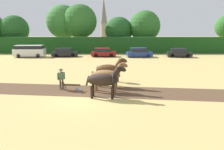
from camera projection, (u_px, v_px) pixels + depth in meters
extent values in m
plane|color=tan|center=(86.00, 98.00, 15.32)|extent=(240.00, 240.00, 0.00)
cube|color=brown|center=(46.00, 89.00, 17.56)|extent=(32.56, 6.83, 0.01)
cube|color=#194719|center=(103.00, 45.00, 42.96)|extent=(72.36, 1.69, 3.18)
cylinder|color=#423323|center=(16.00, 44.00, 47.56)|extent=(0.44, 0.44, 2.96)
sphere|color=#235623|center=(15.00, 29.00, 46.91)|extent=(5.99, 5.99, 5.99)
cylinder|color=brown|center=(64.00, 41.00, 49.43)|extent=(0.44, 0.44, 4.25)
sphere|color=#387533|center=(63.00, 22.00, 48.56)|extent=(7.39, 7.39, 7.39)
cylinder|color=brown|center=(81.00, 41.00, 47.74)|extent=(0.44, 0.44, 4.33)
sphere|color=#2D6628|center=(80.00, 21.00, 46.87)|extent=(7.22, 7.22, 7.22)
cylinder|color=#4C3823|center=(119.00, 44.00, 48.98)|extent=(0.44, 0.44, 2.64)
sphere|color=#235623|center=(119.00, 31.00, 48.35)|extent=(6.09, 6.09, 6.09)
cylinder|color=#4C3823|center=(144.00, 43.00, 48.33)|extent=(0.44, 0.44, 3.44)
sphere|color=#2D6628|center=(145.00, 26.00, 47.58)|extent=(6.76, 6.76, 6.76)
cylinder|color=gray|center=(104.00, 34.00, 68.90)|extent=(1.99, 1.99, 6.39)
cone|color=slate|center=(104.00, 10.00, 67.41)|extent=(2.19, 2.19, 7.81)
ellipsoid|color=black|center=(102.00, 80.00, 15.24)|extent=(2.32, 1.17, 0.88)
cylinder|color=black|center=(113.00, 91.00, 15.59)|extent=(0.18, 0.18, 0.91)
cylinder|color=black|center=(112.00, 93.00, 15.09)|extent=(0.18, 0.18, 0.91)
cylinder|color=black|center=(93.00, 90.00, 15.74)|extent=(0.18, 0.18, 0.91)
cylinder|color=black|center=(92.00, 92.00, 15.25)|extent=(0.18, 0.18, 0.91)
cylinder|color=black|center=(116.00, 73.00, 15.03)|extent=(0.85, 0.51, 0.91)
ellipsoid|color=black|center=(122.00, 69.00, 14.92)|extent=(0.70, 0.33, 0.54)
cube|color=black|center=(119.00, 70.00, 14.97)|extent=(0.43, 0.13, 0.57)
cylinder|color=black|center=(88.00, 81.00, 15.37)|extent=(0.31, 0.15, 0.71)
torus|color=black|center=(113.00, 79.00, 15.14)|extent=(0.21, 0.91, 0.90)
ellipsoid|color=brown|center=(106.00, 75.00, 16.76)|extent=(2.36, 1.09, 0.80)
cylinder|color=brown|center=(115.00, 85.00, 17.08)|extent=(0.18, 0.18, 0.95)
cylinder|color=brown|center=(115.00, 87.00, 16.63)|extent=(0.18, 0.18, 0.95)
cylinder|color=brown|center=(97.00, 85.00, 17.24)|extent=(0.18, 0.18, 0.95)
cylinder|color=brown|center=(96.00, 86.00, 16.79)|extent=(0.18, 0.18, 0.95)
cylinder|color=brown|center=(118.00, 69.00, 16.55)|extent=(0.84, 0.47, 0.92)
ellipsoid|color=brown|center=(124.00, 65.00, 16.43)|extent=(0.70, 0.33, 0.54)
cube|color=black|center=(121.00, 67.00, 16.49)|extent=(0.45, 0.13, 0.60)
cylinder|color=black|center=(92.00, 76.00, 16.89)|extent=(0.31, 0.15, 0.71)
torus|color=black|center=(116.00, 75.00, 16.66)|extent=(0.20, 0.83, 0.83)
ellipsoid|color=#513319|center=(108.00, 70.00, 18.25)|extent=(2.14, 1.15, 0.88)
cylinder|color=#513319|center=(116.00, 80.00, 18.62)|extent=(0.18, 0.18, 1.05)
cylinder|color=#513319|center=(116.00, 81.00, 18.12)|extent=(0.18, 0.18, 1.05)
cylinder|color=#513319|center=(101.00, 79.00, 18.76)|extent=(0.18, 0.18, 1.05)
cylinder|color=#513319|center=(100.00, 81.00, 18.27)|extent=(0.18, 0.18, 1.05)
cylinder|color=#513319|center=(119.00, 64.00, 18.05)|extent=(0.86, 0.50, 0.92)
ellipsoid|color=#513319|center=(124.00, 60.00, 17.94)|extent=(0.70, 0.33, 0.54)
cube|color=black|center=(121.00, 62.00, 17.99)|extent=(0.44, 0.13, 0.58)
cylinder|color=black|center=(97.00, 70.00, 18.38)|extent=(0.31, 0.15, 0.71)
torus|color=black|center=(117.00, 69.00, 18.16)|extent=(0.21, 0.90, 0.89)
cube|color=#4C331E|center=(71.00, 85.00, 17.24)|extent=(1.50, 0.27, 0.12)
cube|color=#939399|center=(79.00, 89.00, 17.25)|extent=(0.50, 0.25, 0.39)
cylinder|color=#4C331E|center=(63.00, 83.00, 17.49)|extent=(0.40, 0.10, 0.96)
cylinder|color=#4C331E|center=(62.00, 84.00, 17.10)|extent=(0.40, 0.10, 0.96)
cylinder|color=#4C4C4C|center=(63.00, 84.00, 17.64)|extent=(0.14, 0.14, 0.82)
cylinder|color=#4C4C4C|center=(60.00, 84.00, 17.51)|extent=(0.14, 0.14, 0.82)
cube|color=#4C6B4C|center=(61.00, 76.00, 17.43)|extent=(0.50, 0.45, 0.58)
sphere|color=tan|center=(61.00, 71.00, 17.34)|extent=(0.22, 0.22, 0.22)
cylinder|color=#4C6B4C|center=(64.00, 76.00, 17.60)|extent=(0.09, 0.09, 0.55)
cylinder|color=#4C6B4C|center=(58.00, 77.00, 17.27)|extent=(0.09, 0.09, 0.55)
cylinder|color=#665B4C|center=(61.00, 70.00, 17.33)|extent=(0.42, 0.42, 0.02)
cylinder|color=#665B4C|center=(61.00, 69.00, 17.32)|extent=(0.21, 0.21, 0.10)
cylinder|color=#28334C|center=(118.00, 77.00, 20.10)|extent=(0.14, 0.14, 0.80)
cylinder|color=#28334C|center=(117.00, 78.00, 19.94)|extent=(0.14, 0.14, 0.80)
cube|color=tan|center=(117.00, 70.00, 19.87)|extent=(0.44, 0.49, 0.56)
sphere|color=tan|center=(117.00, 66.00, 19.79)|extent=(0.22, 0.22, 0.22)
cylinder|color=tan|center=(119.00, 70.00, 20.09)|extent=(0.09, 0.09, 0.53)
cylinder|color=tan|center=(116.00, 71.00, 19.67)|extent=(0.09, 0.09, 0.53)
cylinder|color=#42382D|center=(117.00, 65.00, 19.78)|extent=(0.41, 0.41, 0.02)
cylinder|color=#42382D|center=(117.00, 65.00, 19.77)|extent=(0.20, 0.20, 0.10)
cube|color=silver|center=(30.00, 52.00, 37.35)|extent=(5.24, 2.19, 1.21)
cube|color=black|center=(29.00, 47.00, 37.16)|extent=(4.61, 1.97, 0.56)
cube|color=silver|center=(29.00, 45.00, 37.10)|extent=(4.61, 1.97, 0.06)
cylinder|color=black|center=(41.00, 54.00, 38.36)|extent=(0.70, 0.26, 0.69)
cylinder|color=black|center=(38.00, 56.00, 36.69)|extent=(0.70, 0.26, 0.69)
cylinder|color=black|center=(22.00, 54.00, 38.20)|extent=(0.70, 0.26, 0.69)
cylinder|color=black|center=(19.00, 56.00, 36.53)|extent=(0.70, 0.26, 0.69)
cube|color=black|center=(65.00, 54.00, 37.91)|extent=(4.67, 2.57, 0.69)
cube|color=black|center=(63.00, 50.00, 37.74)|extent=(2.90, 2.07, 0.57)
cube|color=black|center=(63.00, 48.00, 37.67)|extent=(2.90, 2.07, 0.06)
cylinder|color=black|center=(73.00, 54.00, 38.95)|extent=(0.67, 0.33, 0.64)
cylinder|color=black|center=(73.00, 55.00, 37.45)|extent=(0.67, 0.33, 0.64)
cylinder|color=black|center=(57.00, 54.00, 38.45)|extent=(0.67, 0.33, 0.64)
cylinder|color=black|center=(56.00, 56.00, 36.95)|extent=(0.67, 0.33, 0.64)
cube|color=maroon|center=(103.00, 54.00, 37.87)|extent=(4.33, 1.96, 0.70)
cube|color=black|center=(102.00, 50.00, 37.73)|extent=(2.63, 1.69, 0.57)
cube|color=maroon|center=(102.00, 48.00, 37.66)|extent=(2.63, 1.69, 0.06)
cylinder|color=black|center=(111.00, 54.00, 38.72)|extent=(0.69, 0.26, 0.68)
cylinder|color=black|center=(111.00, 55.00, 37.26)|extent=(0.69, 0.26, 0.68)
cylinder|color=black|center=(96.00, 54.00, 38.57)|extent=(0.69, 0.26, 0.68)
cylinder|color=black|center=(96.00, 55.00, 37.11)|extent=(0.69, 0.26, 0.68)
cube|color=navy|center=(139.00, 54.00, 37.40)|extent=(4.44, 2.21, 0.74)
cube|color=black|center=(138.00, 50.00, 37.24)|extent=(2.72, 1.86, 0.64)
cube|color=navy|center=(138.00, 48.00, 37.16)|extent=(2.72, 1.86, 0.06)
cylinder|color=black|center=(146.00, 55.00, 38.34)|extent=(0.62, 0.28, 0.60)
cylinder|color=black|center=(148.00, 56.00, 36.80)|extent=(0.62, 0.28, 0.60)
cylinder|color=black|center=(131.00, 55.00, 38.09)|extent=(0.62, 0.28, 0.60)
cylinder|color=black|center=(132.00, 56.00, 36.55)|extent=(0.62, 0.28, 0.60)
cube|color=black|center=(179.00, 54.00, 37.35)|extent=(4.25, 2.15, 0.68)
cube|color=black|center=(178.00, 50.00, 37.24)|extent=(2.60, 1.81, 0.56)
cube|color=black|center=(178.00, 49.00, 37.18)|extent=(2.60, 1.81, 0.06)
cylinder|color=black|center=(186.00, 55.00, 38.03)|extent=(0.69, 0.28, 0.68)
cylinder|color=black|center=(188.00, 56.00, 36.52)|extent=(0.69, 0.28, 0.68)
cylinder|color=black|center=(171.00, 54.00, 38.26)|extent=(0.69, 0.28, 0.68)
cylinder|color=black|center=(172.00, 56.00, 36.76)|extent=(0.69, 0.28, 0.68)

